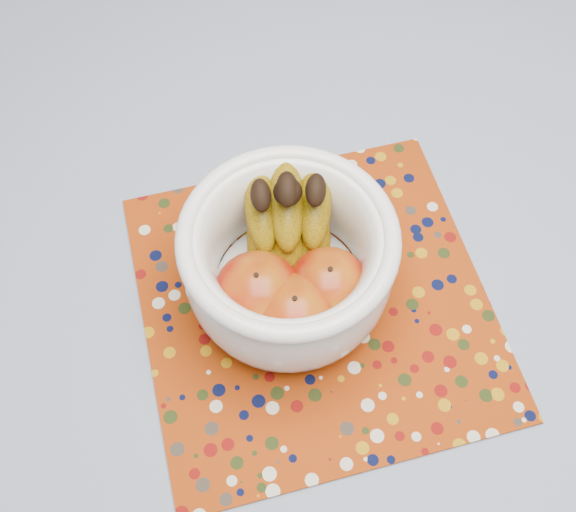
% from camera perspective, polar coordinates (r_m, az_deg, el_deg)
% --- Properties ---
extents(table, '(1.20, 1.20, 0.75)m').
position_cam_1_polar(table, '(0.86, 7.85, -0.64)').
color(table, brown).
rests_on(table, ground).
extents(tablecloth, '(1.32, 1.32, 0.01)m').
position_cam_1_polar(tablecloth, '(0.79, 8.56, 2.14)').
color(tablecloth, slate).
rests_on(tablecloth, table).
extents(placemat, '(0.44, 0.44, 0.00)m').
position_cam_1_polar(placemat, '(0.73, 2.29, -3.97)').
color(placemat, '#8F2E07').
rests_on(placemat, tablecloth).
extents(fruit_bowl, '(0.21, 0.21, 0.15)m').
position_cam_1_polar(fruit_bowl, '(0.67, 0.08, -0.34)').
color(fruit_bowl, white).
rests_on(fruit_bowl, placemat).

